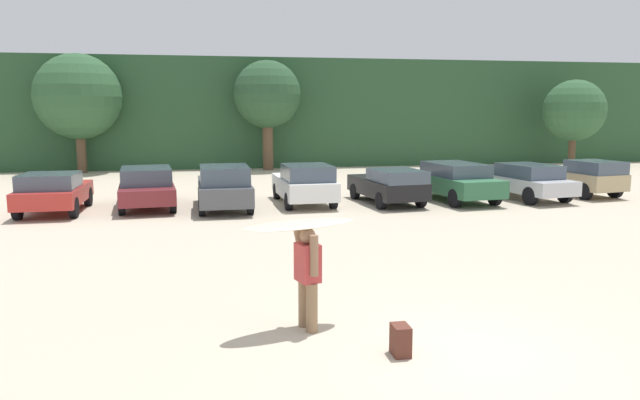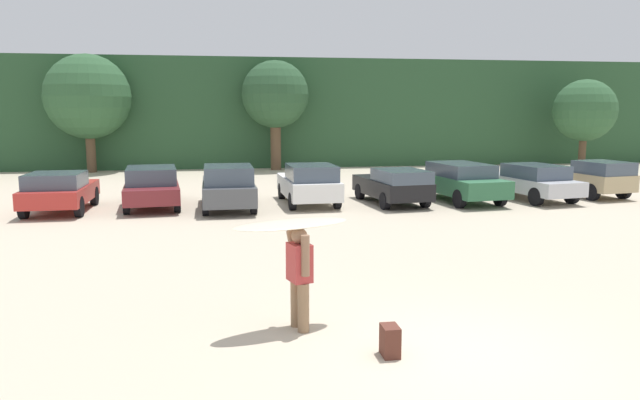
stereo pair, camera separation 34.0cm
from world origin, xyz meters
name	(u,v)px [view 1 (the left image)]	position (x,y,z in m)	size (l,w,h in m)	color
ground_plane	(471,352)	(0.00, 0.00, 0.00)	(120.00, 120.00, 0.00)	beige
hillside_ridge	(263,113)	(0.00, 34.76, 3.37)	(108.00, 12.00, 6.74)	#284C2D
tree_center_left	(78,97)	(-10.95, 27.94, 4.29)	(4.80, 4.80, 6.71)	brown
tree_center	(267,95)	(-0.32, 27.73, 4.43)	(3.98, 3.98, 6.47)	brown
tree_right	(574,111)	(18.38, 25.63, 3.52)	(3.75, 3.75, 5.41)	brown
parked_car_red	(53,192)	(-9.07, 13.82, 0.76)	(2.00, 3.96, 1.42)	#B72D28
parked_car_maroon	(147,186)	(-6.04, 14.54, 0.78)	(2.37, 4.86, 1.48)	maroon
parked_car_dark_gray	(224,187)	(-3.26, 13.58, 0.82)	(1.93, 4.51, 1.61)	#4C4F54
parked_car_white	(305,183)	(-0.24, 14.19, 0.80)	(2.00, 4.32, 1.55)	white
parked_car_black	(389,185)	(2.93, 13.70, 0.74)	(2.22, 4.20, 1.38)	black
parked_car_forest_green	(455,180)	(5.69, 13.99, 0.81)	(2.40, 4.72, 1.50)	#2D6642
parked_car_silver	(524,180)	(8.63, 13.93, 0.76)	(2.49, 4.74, 1.42)	silver
parked_car_tan	(581,177)	(11.50, 14.47, 0.79)	(2.34, 4.17, 1.51)	tan
person_adult	(308,272)	(-2.22, 1.35, 0.94)	(0.41, 0.74, 1.67)	#8C6B4C
surfboard_cream	(300,224)	(-2.33, 1.44, 1.72)	(2.05, 1.12, 0.13)	beige
backpack_dropped	(401,340)	(-1.07, 0.07, 0.22)	(0.24, 0.34, 0.45)	#592D23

